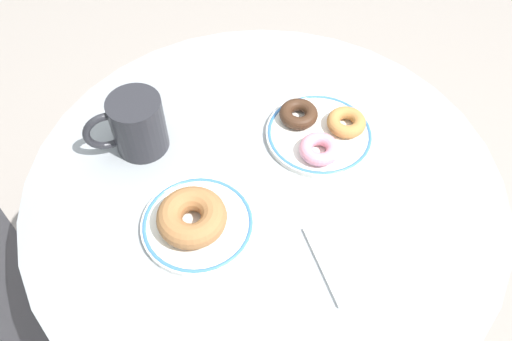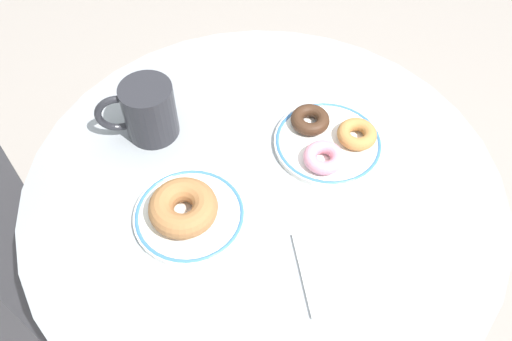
{
  "view_description": "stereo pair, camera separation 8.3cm",
  "coord_description": "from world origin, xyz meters",
  "px_view_note": "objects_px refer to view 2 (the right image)",
  "views": [
    {
      "loc": [
        -0.21,
        -0.45,
        1.42
      ],
      "look_at": [
        -0.01,
        0.01,
        0.75
      ],
      "focal_mm": 37.05,
      "sensor_mm": 36.0,
      "label": 1
    },
    {
      "loc": [
        -0.13,
        -0.48,
        1.42
      ],
      "look_at": [
        -0.01,
        0.01,
        0.75
      ],
      "focal_mm": 37.05,
      "sensor_mm": 36.0,
      "label": 2
    }
  ],
  "objects_px": {
    "cafe_table": "(262,257)",
    "donut_chocolate": "(310,120)",
    "coffee_mug": "(147,111)",
    "paper_napkin": "(343,269)",
    "plate_right": "(328,143)",
    "donut_cinnamon": "(183,208)",
    "donut_pink_frosted": "(324,157)",
    "plate_left": "(190,215)",
    "donut_old_fashioned": "(357,134)"
  },
  "relations": [
    {
      "from": "cafe_table",
      "to": "paper_napkin",
      "type": "height_order",
      "value": "paper_napkin"
    },
    {
      "from": "donut_cinnamon",
      "to": "donut_pink_frosted",
      "type": "height_order",
      "value": "donut_cinnamon"
    },
    {
      "from": "donut_old_fashioned",
      "to": "cafe_table",
      "type": "bearing_deg",
      "value": -164.96
    },
    {
      "from": "donut_pink_frosted",
      "to": "donut_old_fashioned",
      "type": "bearing_deg",
      "value": 26.79
    },
    {
      "from": "plate_right",
      "to": "donut_cinnamon",
      "type": "distance_m",
      "value": 0.27
    },
    {
      "from": "plate_right",
      "to": "plate_left",
      "type": "bearing_deg",
      "value": -160.31
    },
    {
      "from": "plate_right",
      "to": "donut_pink_frosted",
      "type": "distance_m",
      "value": 0.05
    },
    {
      "from": "coffee_mug",
      "to": "paper_napkin",
      "type": "bearing_deg",
      "value": -54.04
    },
    {
      "from": "cafe_table",
      "to": "donut_chocolate",
      "type": "relative_size",
      "value": 11.55
    },
    {
      "from": "donut_old_fashioned",
      "to": "donut_chocolate",
      "type": "xyz_separation_m",
      "value": [
        -0.07,
        0.05,
        0.0
      ]
    },
    {
      "from": "plate_left",
      "to": "plate_right",
      "type": "relative_size",
      "value": 0.93
    },
    {
      "from": "plate_left",
      "to": "paper_napkin",
      "type": "distance_m",
      "value": 0.24
    },
    {
      "from": "coffee_mug",
      "to": "donut_pink_frosted",
      "type": "bearing_deg",
      "value": -27.98
    },
    {
      "from": "donut_cinnamon",
      "to": "donut_pink_frosted",
      "type": "relative_size",
      "value": 1.56
    },
    {
      "from": "plate_left",
      "to": "donut_pink_frosted",
      "type": "height_order",
      "value": "donut_pink_frosted"
    },
    {
      "from": "donut_cinnamon",
      "to": "donut_pink_frosted",
      "type": "xyz_separation_m",
      "value": [
        0.24,
        0.05,
        -0.01
      ]
    },
    {
      "from": "donut_chocolate",
      "to": "donut_pink_frosted",
      "type": "height_order",
      "value": "same"
    },
    {
      "from": "plate_right",
      "to": "paper_napkin",
      "type": "relative_size",
      "value": 1.41
    },
    {
      "from": "donut_cinnamon",
      "to": "donut_chocolate",
      "type": "relative_size",
      "value": 1.56
    },
    {
      "from": "plate_left",
      "to": "cafe_table",
      "type": "bearing_deg",
      "value": 16.49
    },
    {
      "from": "paper_napkin",
      "to": "cafe_table",
      "type": "bearing_deg",
      "value": 113.16
    },
    {
      "from": "donut_chocolate",
      "to": "coffee_mug",
      "type": "distance_m",
      "value": 0.27
    },
    {
      "from": "paper_napkin",
      "to": "donut_cinnamon",
      "type": "bearing_deg",
      "value": 146.54
    },
    {
      "from": "plate_left",
      "to": "donut_cinnamon",
      "type": "relative_size",
      "value": 1.64
    },
    {
      "from": "donut_pink_frosted",
      "to": "paper_napkin",
      "type": "relative_size",
      "value": 0.51
    },
    {
      "from": "donut_cinnamon",
      "to": "donut_pink_frosted",
      "type": "bearing_deg",
      "value": 11.76
    },
    {
      "from": "plate_left",
      "to": "donut_pink_frosted",
      "type": "bearing_deg",
      "value": 11.96
    },
    {
      "from": "cafe_table",
      "to": "donut_chocolate",
      "type": "xyz_separation_m",
      "value": [
        0.11,
        0.1,
        0.27
      ]
    },
    {
      "from": "plate_left",
      "to": "donut_cinnamon",
      "type": "distance_m",
      "value": 0.03
    },
    {
      "from": "plate_left",
      "to": "plate_right",
      "type": "bearing_deg",
      "value": 19.69
    },
    {
      "from": "donut_chocolate",
      "to": "donut_old_fashioned",
      "type": "bearing_deg",
      "value": -36.24
    },
    {
      "from": "plate_right",
      "to": "cafe_table",
      "type": "bearing_deg",
      "value": -157.23
    },
    {
      "from": "plate_right",
      "to": "donut_old_fashioned",
      "type": "height_order",
      "value": "donut_old_fashioned"
    },
    {
      "from": "donut_chocolate",
      "to": "paper_napkin",
      "type": "height_order",
      "value": "donut_chocolate"
    },
    {
      "from": "plate_right",
      "to": "paper_napkin",
      "type": "height_order",
      "value": "plate_right"
    },
    {
      "from": "donut_pink_frosted",
      "to": "coffee_mug",
      "type": "relative_size",
      "value": 0.5
    },
    {
      "from": "cafe_table",
      "to": "donut_old_fashioned",
      "type": "bearing_deg",
      "value": 15.04
    },
    {
      "from": "plate_right",
      "to": "donut_old_fashioned",
      "type": "bearing_deg",
      "value": -7.77
    },
    {
      "from": "donut_chocolate",
      "to": "coffee_mug",
      "type": "bearing_deg",
      "value": 168.01
    },
    {
      "from": "plate_right",
      "to": "donut_chocolate",
      "type": "xyz_separation_m",
      "value": [
        -0.02,
        0.04,
        0.02
      ]
    },
    {
      "from": "cafe_table",
      "to": "donut_pink_frosted",
      "type": "bearing_deg",
      "value": 6.22
    },
    {
      "from": "donut_chocolate",
      "to": "donut_pink_frosted",
      "type": "relative_size",
      "value": 1.0
    },
    {
      "from": "plate_right",
      "to": "donut_chocolate",
      "type": "distance_m",
      "value": 0.05
    },
    {
      "from": "paper_napkin",
      "to": "coffee_mug",
      "type": "bearing_deg",
      "value": 125.96
    },
    {
      "from": "donut_old_fashioned",
      "to": "donut_pink_frosted",
      "type": "distance_m",
      "value": 0.08
    },
    {
      "from": "plate_left",
      "to": "donut_chocolate",
      "type": "relative_size",
      "value": 2.56
    },
    {
      "from": "donut_old_fashioned",
      "to": "donut_pink_frosted",
      "type": "bearing_deg",
      "value": -153.21
    },
    {
      "from": "donut_chocolate",
      "to": "donut_pink_frosted",
      "type": "bearing_deg",
      "value": -91.67
    },
    {
      "from": "donut_chocolate",
      "to": "donut_pink_frosted",
      "type": "xyz_separation_m",
      "value": [
        -0.0,
        -0.08,
        0.0
      ]
    },
    {
      "from": "plate_left",
      "to": "donut_old_fashioned",
      "type": "height_order",
      "value": "donut_old_fashioned"
    }
  ]
}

